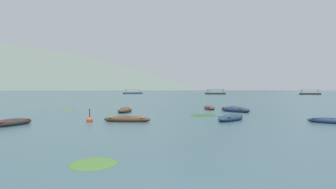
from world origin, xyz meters
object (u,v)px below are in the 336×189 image
rowboat_1 (209,108)px  rowboat_3 (235,110)px  ferry_2 (310,94)px  mooring_buoy (90,120)px  rowboat_6 (125,110)px  rowboat_7 (127,119)px  ferry_1 (216,93)px  rowboat_4 (333,121)px  rowboat_0 (231,118)px  ferry_0 (133,93)px  rowboat_5 (11,123)px

rowboat_1 → rowboat_3: rowboat_3 is taller
ferry_2 → mooring_buoy: (-67.95, -127.53, -0.34)m
rowboat_1 → rowboat_6: 10.23m
rowboat_7 → ferry_2: size_ratio=0.37×
rowboat_1 → rowboat_6: bearing=-152.2°
rowboat_6 → ferry_1: 131.83m
rowboat_6 → ferry_2: 134.77m
rowboat_3 → ferry_1: 129.26m
rowboat_4 → rowboat_7: (-13.98, 1.29, 0.01)m
rowboat_4 → rowboat_7: bearing=174.7°
rowboat_0 → mooring_buoy: size_ratio=3.62×
rowboat_3 → rowboat_0: bearing=-102.8°
mooring_buoy → rowboat_1: bearing=55.8°
rowboat_6 → ferry_1: (27.26, 128.98, 0.25)m
rowboat_4 → mooring_buoy: (-16.60, 1.21, -0.04)m
ferry_0 → rowboat_4: bearing=-79.8°
rowboat_5 → ferry_0: ferry_0 is taller
rowboat_1 → mooring_buoy: 18.36m
rowboat_0 → rowboat_4: rowboat_0 is taller
rowboat_6 → ferry_2: bearing=60.3°
rowboat_7 → rowboat_3: bearing=48.4°
rowboat_3 → ferry_1: ferry_1 is taller
rowboat_1 → rowboat_7: rowboat_1 is taller
rowboat_6 → mooring_buoy: (-1.27, -10.42, -0.09)m
rowboat_3 → ferry_1: size_ratio=0.45×
mooring_buoy → rowboat_5: bearing=-151.4°
rowboat_6 → ferry_1: ferry_1 is taller
rowboat_5 → ferry_1: size_ratio=0.40×
rowboat_6 → rowboat_4: bearing=-37.2°
rowboat_3 → mooring_buoy: size_ratio=4.30×
rowboat_0 → ferry_1: bearing=82.4°
rowboat_4 → rowboat_5: size_ratio=0.84×
rowboat_0 → rowboat_3: rowboat_3 is taller
rowboat_5 → mooring_buoy: 5.07m
rowboat_1 → rowboat_4: rowboat_1 is taller
rowboat_6 → rowboat_7: size_ratio=1.04×
mooring_buoy → ferry_1: bearing=78.4°
rowboat_1 → rowboat_5: bearing=-129.9°
rowboat_1 → ferry_2: 126.26m
ferry_1 → rowboat_4: bearing=-94.8°
rowboat_3 → rowboat_6: size_ratio=1.25×
ferry_2 → rowboat_5: bearing=-119.1°
rowboat_5 → rowboat_7: (7.07, 2.50, -0.00)m
rowboat_1 → rowboat_5: size_ratio=0.84×
rowboat_5 → ferry_1: bearing=76.9°
ferry_0 → mooring_buoy: (11.85, -157.13, -0.34)m
rowboat_0 → rowboat_3: bearing=77.2°
rowboat_0 → ferry_2: size_ratio=0.41×
rowboat_3 → rowboat_7: 14.79m
rowboat_5 → ferry_1: ferry_1 is taller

